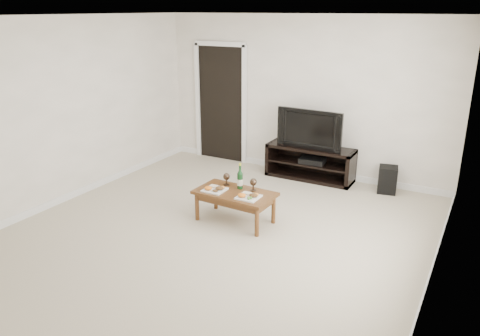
% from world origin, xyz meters
% --- Properties ---
extents(floor, '(5.50, 5.50, 0.00)m').
position_xyz_m(floor, '(0.00, 0.00, 0.00)').
color(floor, beige).
rests_on(floor, ground).
extents(back_wall, '(5.00, 0.04, 2.60)m').
position_xyz_m(back_wall, '(0.00, 2.77, 1.30)').
color(back_wall, white).
rests_on(back_wall, ground).
extents(ceiling, '(5.00, 5.50, 0.04)m').
position_xyz_m(ceiling, '(0.00, 0.00, 2.62)').
color(ceiling, white).
rests_on(ceiling, back_wall).
extents(doorway, '(0.90, 0.02, 2.05)m').
position_xyz_m(doorway, '(-1.55, 2.73, 1.02)').
color(doorway, black).
rests_on(doorway, ground).
extents(media_console, '(1.43, 0.45, 0.55)m').
position_xyz_m(media_console, '(0.29, 2.50, 0.28)').
color(media_console, black).
rests_on(media_console, ground).
extents(television, '(1.09, 0.19, 0.63)m').
position_xyz_m(television, '(0.29, 2.50, 0.86)').
color(television, black).
rests_on(television, media_console).
extents(av_receiver, '(0.43, 0.34, 0.08)m').
position_xyz_m(av_receiver, '(0.33, 2.48, 0.33)').
color(av_receiver, black).
rests_on(av_receiver, media_console).
extents(subwoofer, '(0.32, 0.32, 0.41)m').
position_xyz_m(subwoofer, '(1.55, 2.50, 0.21)').
color(subwoofer, black).
rests_on(subwoofer, ground).
extents(coffee_table, '(1.05, 0.60, 0.42)m').
position_xyz_m(coffee_table, '(0.02, 0.47, 0.21)').
color(coffee_table, brown).
rests_on(coffee_table, ground).
extents(plate_left, '(0.27, 0.27, 0.07)m').
position_xyz_m(plate_left, '(-0.23, 0.38, 0.45)').
color(plate_left, white).
rests_on(plate_left, coffee_table).
extents(plate_right, '(0.27, 0.27, 0.07)m').
position_xyz_m(plate_right, '(0.27, 0.38, 0.45)').
color(plate_right, white).
rests_on(plate_right, coffee_table).
extents(wine_bottle, '(0.07, 0.07, 0.35)m').
position_xyz_m(wine_bottle, '(0.02, 0.61, 0.59)').
color(wine_bottle, '#0E3615').
rests_on(wine_bottle, coffee_table).
extents(goblet_left, '(0.09, 0.09, 0.17)m').
position_xyz_m(goblet_left, '(-0.20, 0.63, 0.51)').
color(goblet_left, '#3C2D21').
rests_on(goblet_left, coffee_table).
extents(goblet_right, '(0.09, 0.09, 0.17)m').
position_xyz_m(goblet_right, '(0.21, 0.62, 0.51)').
color(goblet_right, '#3C2D21').
rests_on(goblet_right, coffee_table).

